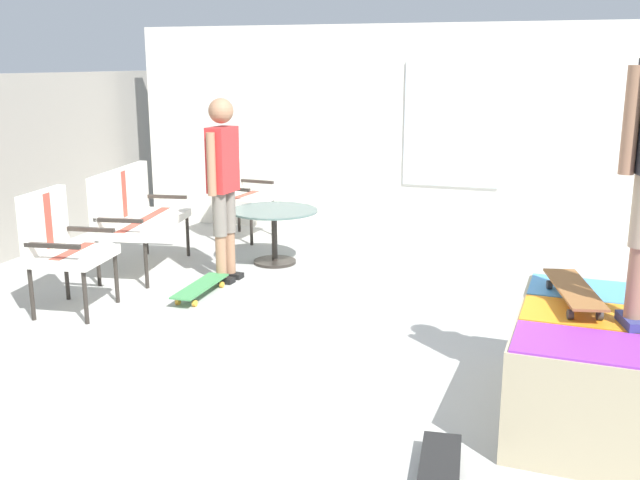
# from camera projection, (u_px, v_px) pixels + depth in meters

# --- Properties ---
(ground_plane) EXTENTS (12.00, 12.00, 0.10)m
(ground_plane) POSITION_uv_depth(u_px,v_px,m) (321.00, 360.00, 5.22)
(ground_plane) COLOR #A8A8A3
(house_facade) EXTENTS (0.23, 6.00, 2.47)m
(house_facade) POSITION_uv_depth(u_px,v_px,m) (378.00, 132.00, 8.57)
(house_facade) COLOR white
(house_facade) RESTS_ON ground_plane
(skate_ramp) EXTENTS (1.56, 2.12, 0.64)m
(skate_ramp) POSITION_uv_depth(u_px,v_px,m) (631.00, 371.00, 4.13)
(skate_ramp) COLOR tan
(skate_ramp) RESTS_ON ground_plane
(patio_bench) EXTENTS (1.32, 0.74, 1.02)m
(patio_bench) POSITION_uv_depth(u_px,v_px,m) (133.00, 210.00, 7.18)
(patio_bench) COLOR #2D2823
(patio_bench) RESTS_ON ground_plane
(patio_chair_near_house) EXTENTS (0.67, 0.61, 1.02)m
(patio_chair_near_house) POSITION_uv_depth(u_px,v_px,m) (236.00, 187.00, 8.52)
(patio_chair_near_house) COLOR #2D2823
(patio_chair_near_house) RESTS_ON ground_plane
(patio_chair_by_wall) EXTENTS (0.68, 0.62, 1.02)m
(patio_chair_by_wall) POSITION_uv_depth(u_px,v_px,m) (59.00, 240.00, 5.97)
(patio_chair_by_wall) COLOR #2D2823
(patio_chair_by_wall) RESTS_ON ground_plane
(patio_table) EXTENTS (0.90, 0.90, 0.57)m
(patio_table) POSITION_uv_depth(u_px,v_px,m) (274.00, 225.00, 7.45)
(patio_table) COLOR #2D2823
(patio_table) RESTS_ON ground_plane
(person_watching) EXTENTS (0.48, 0.26, 1.72)m
(person_watching) POSITION_uv_depth(u_px,v_px,m) (223.00, 176.00, 6.72)
(person_watching) COLOR black
(person_watching) RESTS_ON ground_plane
(skateboard_by_bench) EXTENTS (0.80, 0.21, 0.10)m
(skateboard_by_bench) POSITION_uv_depth(u_px,v_px,m) (200.00, 287.00, 6.47)
(skateboard_by_bench) COLOR #3F8C4C
(skateboard_by_bench) RESTS_ON ground_plane
(skateboard_spare) EXTENTS (0.82, 0.28, 0.10)m
(skateboard_spare) POSITION_uv_depth(u_px,v_px,m) (439.00, 476.00, 3.51)
(skateboard_spare) COLOR black
(skateboard_spare) RESTS_ON ground_plane
(skateboard_on_ramp) EXTENTS (0.82, 0.36, 0.10)m
(skateboard_on_ramp) POSITION_uv_depth(u_px,v_px,m) (574.00, 290.00, 4.29)
(skateboard_on_ramp) COLOR brown
(skateboard_on_ramp) RESTS_ON skate_ramp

